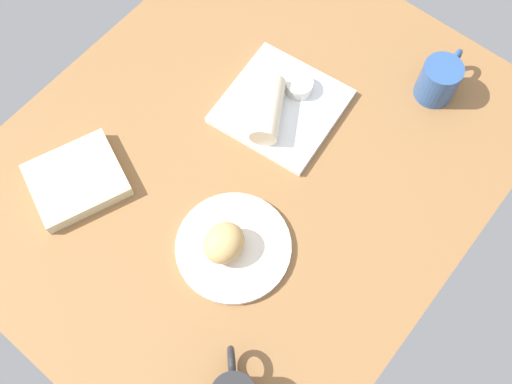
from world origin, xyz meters
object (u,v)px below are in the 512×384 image
scone_pastry (224,243)px  second_mug (439,79)px  round_plate (233,247)px  book_stack (77,180)px  square_plate (281,106)px  sauce_cup (299,86)px  breakfast_wrap (268,109)px

scone_pastry → second_mug: size_ratio=0.64×
round_plate → book_stack: size_ratio=1.00×
second_mug → square_plate: bearing=136.6°
sauce_cup → book_stack: size_ratio=0.26×
square_plate → sauce_cup: bearing=-6.2°
scone_pastry → breakfast_wrap: size_ratio=0.60×
scone_pastry → second_mug: bearing=-11.7°
round_plate → sauce_cup: 37.30cm
sauce_cup → book_stack: 49.35cm
scone_pastry → breakfast_wrap: 29.76cm
round_plate → book_stack: book_stack is taller
square_plate → breakfast_wrap: 5.55cm
breakfast_wrap → second_mug: bearing=-160.1°
round_plate → sauce_cup: bearing=18.3°
scone_pastry → round_plate: bearing=-36.3°
round_plate → second_mug: 55.35cm
square_plate → second_mug: size_ratio=1.78×
round_plate → second_mug: (54.20, -10.52, 3.96)cm
book_stack → second_mug: bearing=-34.4°
sauce_cup → breakfast_wrap: breakfast_wrap is taller
scone_pastry → sauce_cup: scone_pastry is taller
scone_pastry → sauce_cup: bearing=16.2°
scone_pastry → book_stack: (-7.86, 31.87, -3.05)cm
round_plate → breakfast_wrap: bearing=26.0°
second_mug → sauce_cup: bearing=130.4°
round_plate → book_stack: (-9.20, 32.85, 0.78)cm
sauce_cup → book_stack: bearing=154.6°
round_plate → book_stack: bearing=105.6°
scone_pastry → square_plate: (31.50, 11.25, -3.73)cm
breakfast_wrap → second_mug: (28.18, -23.20, 0.19)cm
book_stack → round_plate: bearing=-74.4°
square_plate → round_plate: bearing=-157.9°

